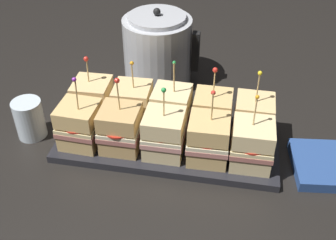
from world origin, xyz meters
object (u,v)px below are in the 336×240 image
Objects in this scene: sandwich_front_far_left at (80,125)px; kettle_steel at (158,50)px; sandwich_back_center at (172,109)px; sandwich_back_far_left at (93,100)px; drinking_glass at (29,119)px; sandwich_front_far_right at (252,145)px; sandwich_back_left at (133,105)px; serving_platter at (168,141)px; napkin_stack at (327,165)px; sandwich_front_right at (208,140)px; sandwich_back_far_right at (253,118)px; sandwich_front_left at (121,129)px; sandwich_front_center at (165,134)px; sandwich_back_right at (212,113)px.

kettle_steel is (0.11, 0.33, 0.03)m from sandwich_front_far_left.
sandwich_back_center is 0.25m from kettle_steel.
sandwich_back_far_left is 1.74× the size of drinking_glass.
sandwich_front_far_right reaches higher than sandwich_back_left.
serving_platter is 2.78× the size of sandwich_back_center.
drinking_glass reaches higher than napkin_stack.
sandwich_back_far_right is at bearing 46.37° from sandwich_front_right.
sandwich_front_right reaches higher than napkin_stack.
sandwich_back_left reaches higher than sandwich_back_far_left.
sandwich_front_left reaches higher than sandwich_back_far_right.
sandwich_front_right reaches higher than sandwich_back_left.
drinking_glass is 0.69m from napkin_stack.
sandwich_front_far_right is at bearing -14.20° from sandwich_back_far_left.
sandwich_front_center is 0.34m from kettle_steel.
sandwich_front_far_right is at bearing -0.30° from sandwich_front_center.
sandwich_front_center is 0.34m from drinking_glass.
sandwich_front_far_left is 1.03× the size of sandwich_back_far_right.
serving_platter is 0.08m from sandwich_front_center.
sandwich_back_center reaches higher than sandwich_front_center.
sandwich_back_far_right is 1.83× the size of drinking_glass.
sandwich_front_right is 1.01× the size of sandwich_back_right.
sandwich_back_far_left is at bearing 179.02° from sandwich_back_left.
sandwich_back_far_right is 0.19m from napkin_stack.
sandwich_back_right is at bearing 90.54° from sandwich_front_right.
sandwich_front_left is 1.05× the size of sandwich_back_left.
sandwich_back_far_right is at bearing 27.19° from sandwich_front_center.
sandwich_front_center is 0.98× the size of sandwich_front_right.
serving_platter is at bearing -73.99° from kettle_steel.
sandwich_front_far_right is 1.01× the size of sandwich_back_left.
sandwich_back_right is at bearing 26.31° from sandwich_front_left.
sandwich_front_far_right is (0.29, -0.00, -0.00)m from sandwich_front_left.
sandwich_front_center is at bearing -175.51° from napkin_stack.
drinking_glass is (-0.14, 0.03, -0.02)m from sandwich_front_far_left.
sandwich_front_far_left is 1.04× the size of sandwich_back_right.
sandwich_front_left reaches higher than drinking_glass.
sandwich_back_far_left is at bearing -179.74° from sandwich_back_right.
sandwich_back_center is at bearing 153.11° from sandwich_front_far_right.
serving_platter is 0.12m from sandwich_back_right.
sandwich_front_far_right is at bearing -170.27° from napkin_stack.
sandwich_front_far_left is 0.09m from sandwich_front_left.
sandwich_back_right is (0.10, 0.05, 0.06)m from serving_platter.
sandwich_front_center is at bearing 0.55° from sandwich_front_far_left.
sandwich_front_far_left is 1.05× the size of sandwich_front_center.
sandwich_front_left is 0.09m from sandwich_back_left.
sandwich_back_center reaches higher than drinking_glass.
sandwich_back_far_left is (-0.20, 0.10, 0.00)m from sandwich_front_center.
sandwich_front_right is at bearing -89.46° from sandwich_back_right.
sandwich_back_left is at bearing 179.85° from sandwich_back_center.
sandwich_front_left is 1.06× the size of sandwich_front_center.
sandwich_back_far_left is 0.96× the size of sandwich_back_right.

